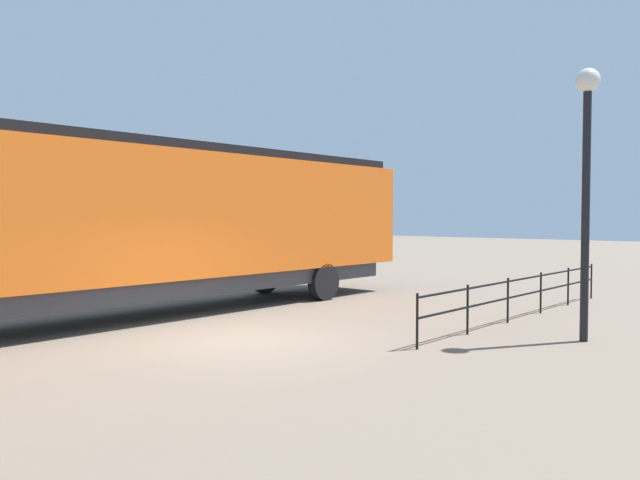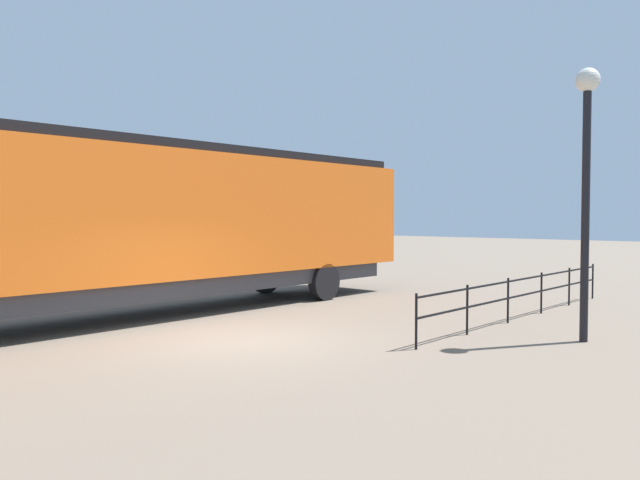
# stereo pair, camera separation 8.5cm
# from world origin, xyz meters

# --- Properties ---
(ground_plane) EXTENTS (120.00, 120.00, 0.00)m
(ground_plane) POSITION_xyz_m (0.00, 0.00, 0.00)
(ground_plane) COLOR #756656
(locomotive) EXTENTS (2.91, 18.75, 4.37)m
(locomotive) POSITION_xyz_m (-4.19, 0.21, 2.44)
(locomotive) COLOR orange
(locomotive) RESTS_ON ground_plane
(lamp_post) EXTENTS (0.47, 0.47, 5.46)m
(lamp_post) POSITION_xyz_m (5.07, 4.52, 3.74)
(lamp_post) COLOR black
(lamp_post) RESTS_ON ground_plane
(platform_fence) EXTENTS (0.05, 9.81, 1.07)m
(platform_fence) POSITION_xyz_m (2.99, 6.52, 0.70)
(platform_fence) COLOR black
(platform_fence) RESTS_ON ground_plane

